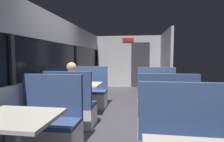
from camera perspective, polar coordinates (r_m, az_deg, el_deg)
The scene contains 13 objects.
ground_plane at distance 4.02m, azimuth 1.99°, elevation -15.41°, with size 3.30×9.20×0.02m, color #423F44.
carriage_window_panel_left at distance 4.19m, azimuth -18.09°, elevation 0.85°, with size 0.09×8.48×2.30m.
carriage_end_bulkhead at distance 7.96m, azimuth 5.63°, elevation 2.97°, with size 2.90×0.11×2.30m.
carriage_aisle_panel_right at distance 6.84m, azimuth 16.93°, elevation 2.62°, with size 0.08×2.40×2.30m, color #B2B2B7.
dining_table_near_window at distance 2.23m, azimuth -28.99°, elevation -15.04°, with size 0.90×0.70×0.74m.
bench_near_window_facing_entry at distance 2.89m, azimuth -20.00°, elevation -16.76°, with size 0.95×0.50×1.10m.
dining_table_mid_window at distance 4.22m, azimuth -9.95°, elevation -5.38°, with size 0.90×0.70×0.74m.
bench_mid_window_facing_end at distance 3.65m, azimuth -13.34°, elevation -12.06°, with size 0.95×0.50×1.10m.
bench_mid_window_facing_entry at distance 4.93m, azimuth -7.37°, elevation -7.57°, with size 0.95×0.50×1.10m.
dining_table_rear_aisle at distance 3.85m, azimuth 15.45°, elevation -6.44°, with size 0.90×0.70×0.74m.
bench_rear_aisle_facing_end at distance 3.26m, azimuth 16.95°, elevation -14.18°, with size 0.95×0.50×1.10m.
bench_rear_aisle_facing_entry at distance 4.59m, azimuth 14.23°, elevation -8.59°, with size 0.95×0.50×1.10m.
seated_passenger at distance 3.66m, azimuth -12.99°, elevation -8.62°, with size 0.47×0.55×1.26m.
Camera 1 is at (0.40, -3.76, 1.37)m, focal length 28.20 mm.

